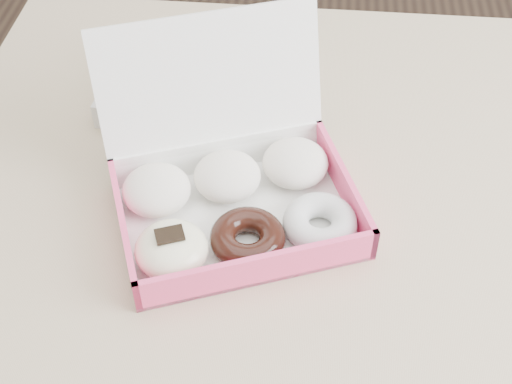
{
  "coord_description": "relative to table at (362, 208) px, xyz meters",
  "views": [
    {
      "loc": [
        -0.09,
        -0.71,
        1.43
      ],
      "look_at": [
        -0.15,
        -0.09,
        0.78
      ],
      "focal_mm": 50.0,
      "sensor_mm": 36.0,
      "label": 1
    }
  ],
  "objects": [
    {
      "name": "table",
      "position": [
        0.0,
        0.0,
        0.0
      ],
      "size": [
        1.2,
        0.8,
        0.75
      ],
      "color": "tan",
      "rests_on": "ground"
    },
    {
      "name": "newspapers",
      "position": [
        -0.26,
        0.13,
        0.1
      ],
      "size": [
        0.26,
        0.22,
        0.04
      ],
      "primitive_type": "cube",
      "rotation": [
        0.0,
        0.0,
        -0.09
      ],
      "color": "silver",
      "rests_on": "table"
    },
    {
      "name": "donut_box",
      "position": [
        -0.18,
        -0.09,
        0.11
      ],
      "size": [
        0.37,
        0.35,
        0.21
      ],
      "rotation": [
        0.0,
        0.0,
        0.37
      ],
      "color": "white",
      "rests_on": "table"
    }
  ]
}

